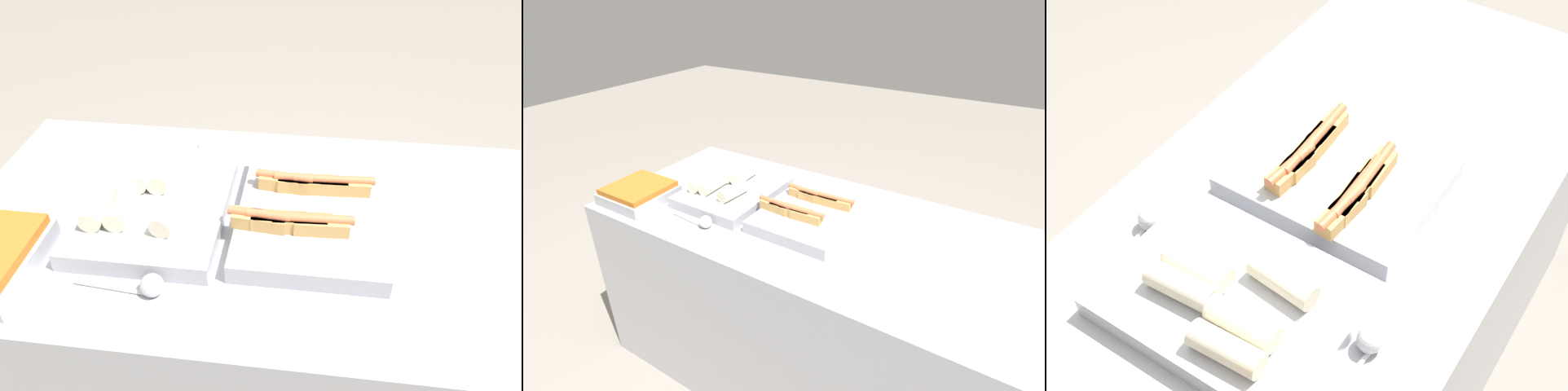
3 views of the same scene
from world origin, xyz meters
TOP-DOWN VIEW (x-y plane):
  - ground_plane at (0.00, 0.00)m, footprint 12.00×12.00m
  - counter at (0.00, 0.00)m, footprint 1.78×0.85m
  - tray_hotdogs at (0.01, -0.00)m, footprint 0.38×0.45m
  - tray_wraps at (-0.38, -0.00)m, footprint 0.36×0.47m
  - tray_side_front at (-0.72, -0.25)m, footprint 0.26×0.28m
  - serving_spoon_near at (-0.32, -0.27)m, footprint 0.21×0.05m
  - serving_spoon_far at (-0.32, 0.27)m, footprint 0.22×0.05m

SIDE VIEW (x-z plane):
  - ground_plane at x=0.00m, z-range 0.00..0.00m
  - counter at x=0.00m, z-range 0.00..0.88m
  - serving_spoon_far at x=-0.32m, z-range 0.88..0.93m
  - serving_spoon_near at x=-0.32m, z-range 0.88..0.93m
  - tray_wraps at x=-0.38m, z-range 0.86..0.97m
  - tray_hotdogs at x=0.01m, z-range 0.86..0.96m
  - tray_side_front at x=-0.72m, z-range 0.88..0.95m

